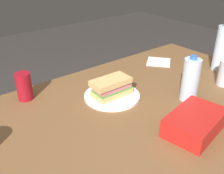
{
  "coord_description": "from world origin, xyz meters",
  "views": [
    {
      "loc": [
        0.59,
        0.64,
        1.33
      ],
      "look_at": [
        -0.03,
        -0.14,
        0.81
      ],
      "focal_mm": 41.54,
      "sensor_mm": 36.0,
      "label": 1
    }
  ],
  "objects_px": {
    "paper_plate": "(112,96)",
    "water_bottle_spare": "(222,48)",
    "sandwich": "(112,87)",
    "chip_bag": "(195,122)",
    "dining_table": "(128,131)",
    "soda_can_red": "(24,86)",
    "water_bottle_tall": "(190,80)"
  },
  "relations": [
    {
      "from": "dining_table",
      "to": "sandwich",
      "type": "height_order",
      "value": "sandwich"
    },
    {
      "from": "sandwich",
      "to": "chip_bag",
      "type": "bearing_deg",
      "value": 102.65
    },
    {
      "from": "chip_bag",
      "to": "water_bottle_tall",
      "type": "bearing_deg",
      "value": 32.69
    },
    {
      "from": "paper_plate",
      "to": "soda_can_red",
      "type": "bearing_deg",
      "value": -36.46
    },
    {
      "from": "sandwich",
      "to": "chip_bag",
      "type": "distance_m",
      "value": 0.38
    },
    {
      "from": "soda_can_red",
      "to": "water_bottle_spare",
      "type": "bearing_deg",
      "value": 159.79
    },
    {
      "from": "soda_can_red",
      "to": "water_bottle_tall",
      "type": "bearing_deg",
      "value": 141.07
    },
    {
      "from": "dining_table",
      "to": "water_bottle_tall",
      "type": "bearing_deg",
      "value": 163.79
    },
    {
      "from": "sandwich",
      "to": "water_bottle_tall",
      "type": "bearing_deg",
      "value": 138.91
    },
    {
      "from": "dining_table",
      "to": "paper_plate",
      "type": "relative_size",
      "value": 6.67
    },
    {
      "from": "chip_bag",
      "to": "water_bottle_spare",
      "type": "height_order",
      "value": "water_bottle_spare"
    },
    {
      "from": "dining_table",
      "to": "soda_can_red",
      "type": "height_order",
      "value": "soda_can_red"
    },
    {
      "from": "water_bottle_tall",
      "to": "water_bottle_spare",
      "type": "height_order",
      "value": "water_bottle_spare"
    },
    {
      "from": "water_bottle_tall",
      "to": "water_bottle_spare",
      "type": "xyz_separation_m",
      "value": [
        -0.4,
        -0.1,
        0.03
      ]
    },
    {
      "from": "sandwich",
      "to": "water_bottle_spare",
      "type": "relative_size",
      "value": 0.73
    },
    {
      "from": "water_bottle_tall",
      "to": "dining_table",
      "type": "bearing_deg",
      "value": -16.21
    },
    {
      "from": "water_bottle_spare",
      "to": "soda_can_red",
      "type": "bearing_deg",
      "value": -20.21
    },
    {
      "from": "paper_plate",
      "to": "soda_can_red",
      "type": "distance_m",
      "value": 0.38
    },
    {
      "from": "paper_plate",
      "to": "water_bottle_spare",
      "type": "bearing_deg",
      "value": 169.06
    },
    {
      "from": "water_bottle_tall",
      "to": "soda_can_red",
      "type": "bearing_deg",
      "value": -38.93
    },
    {
      "from": "sandwich",
      "to": "water_bottle_tall",
      "type": "height_order",
      "value": "water_bottle_tall"
    },
    {
      "from": "chip_bag",
      "to": "water_bottle_spare",
      "type": "distance_m",
      "value": 0.62
    },
    {
      "from": "sandwich",
      "to": "chip_bag",
      "type": "xyz_separation_m",
      "value": [
        -0.08,
        0.37,
        -0.02
      ]
    },
    {
      "from": "dining_table",
      "to": "paper_plate",
      "type": "bearing_deg",
      "value": -101.55
    },
    {
      "from": "water_bottle_tall",
      "to": "water_bottle_spare",
      "type": "bearing_deg",
      "value": -166.33
    },
    {
      "from": "chip_bag",
      "to": "water_bottle_tall",
      "type": "xyz_separation_m",
      "value": [
        -0.17,
        -0.15,
        0.06
      ]
    },
    {
      "from": "soda_can_red",
      "to": "water_bottle_spare",
      "type": "relative_size",
      "value": 0.48
    },
    {
      "from": "dining_table",
      "to": "paper_plate",
      "type": "height_order",
      "value": "paper_plate"
    },
    {
      "from": "paper_plate",
      "to": "water_bottle_spare",
      "type": "relative_size",
      "value": 0.98
    },
    {
      "from": "soda_can_red",
      "to": "water_bottle_tall",
      "type": "distance_m",
      "value": 0.71
    },
    {
      "from": "sandwich",
      "to": "soda_can_red",
      "type": "xyz_separation_m",
      "value": [
        0.3,
        -0.23,
        0.01
      ]
    },
    {
      "from": "soda_can_red",
      "to": "water_bottle_tall",
      "type": "height_order",
      "value": "water_bottle_tall"
    }
  ]
}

